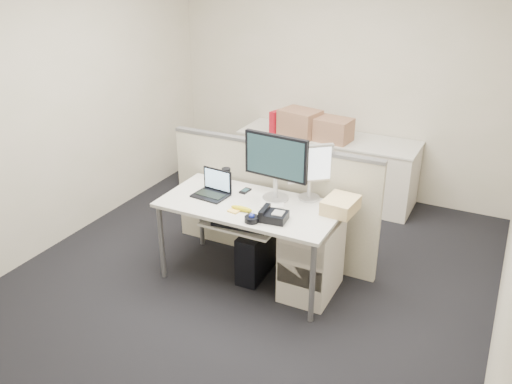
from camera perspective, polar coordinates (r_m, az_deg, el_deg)
The scene contains 27 objects.
floor at distance 4.89m, azimuth -0.59°, elevation -9.04°, with size 4.00×4.50×0.01m, color black.
wall_back at distance 6.30m, azimuth 8.94°, elevation 11.90°, with size 4.00×0.02×2.70m, color beige.
wall_front at distance 2.68m, azimuth -23.51°, elevation -7.93°, with size 4.00×0.02×2.70m, color beige.
wall_left at distance 5.47m, azimuth -19.89°, elevation 8.81°, with size 0.02×4.50×2.70m, color beige.
desk at distance 4.55m, azimuth -0.63°, elevation -2.00°, with size 1.50×0.75×0.73m.
keyboard_tray at distance 4.43m, azimuth -1.69°, elevation -3.44°, with size 0.62×0.32×0.02m, color white.
drawer_pedestal at distance 4.56m, azimuth 5.88°, elevation -6.94°, with size 0.40×0.55×0.65m, color beige.
cubicle_partition at distance 4.96m, azimuth 1.73°, elevation -1.13°, with size 2.00×0.06×1.10m, color #ABA58C.
back_counter at distance 6.30m, azimuth 7.44°, elevation 2.55°, with size 2.00×0.60×0.72m, color beige.
monitor_main at distance 4.49m, azimuth 2.11°, elevation 2.58°, with size 0.58×0.22×0.58m, color black.
monitor_small at distance 4.54m, azimuth 5.70°, elevation 2.03°, with size 0.39×0.19×0.47m, color #B7B7BC.
laptop at distance 4.63m, azimuth -4.85°, elevation 0.76°, with size 0.29×0.22×0.22m, color black.
trackball at distance 4.22m, azimuth -0.45°, elevation -2.88°, with size 0.11×0.11×0.04m, color black.
desk_phone at distance 4.24m, azimuth 1.86°, elevation -2.58°, with size 0.21×0.17×0.07m, color black.
paper_stack at distance 4.56m, azimuth 1.74°, elevation -0.97°, with size 0.20×0.25×0.01m, color silver.
sticky_pad at distance 4.40m, azimuth -2.29°, elevation -1.96°, with size 0.09×0.09×0.01m, color #FFC951.
travel_mug at distance 4.82m, azimuth -3.14°, elevation 1.46°, with size 0.08×0.08×0.16m, color black.
banana at distance 4.39m, azimuth -1.53°, elevation -1.76°, with size 0.19×0.05×0.04m, color yellow.
cellphone at distance 4.74m, azimuth -1.14°, elevation 0.12°, with size 0.06×0.12×0.02m, color black.
manila_folders at distance 4.42m, azimuth 8.90°, elevation -1.38°, with size 0.24×0.31×0.12m, color tan.
keyboard at distance 4.38m, azimuth -1.64°, elevation -3.46°, with size 0.46×0.16×0.03m, color black.
pc_tower_desk at distance 4.81m, azimuth 0.00°, elevation -6.43°, with size 0.19×0.47×0.44m, color black.
pc_tower_spare_dark at distance 6.69m, azimuth -5.28°, elevation 2.45°, with size 0.16×0.41×0.38m, color black.
pc_tower_spare_silver at distance 6.71m, azimuth -5.69°, elevation 2.84°, with size 0.20×0.50×0.46m, color #B7B7BC.
cardboard_box_left at distance 6.12m, azimuth 4.64°, elevation 7.17°, with size 0.42×0.32×0.32m, color #916449.
cardboard_box_right at distance 6.00m, azimuth 8.17°, elevation 6.40°, with size 0.37×0.29×0.27m, color #916449.
red_binder at distance 6.24m, azimuth 2.58°, elevation 7.40°, with size 0.07×0.31×0.28m, color #A60D1B.
Camera 1 is at (1.87, -3.62, 2.70)m, focal length 38.00 mm.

